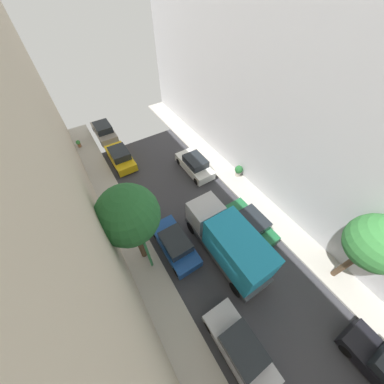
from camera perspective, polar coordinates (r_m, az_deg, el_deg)
name	(u,v)px	position (r m, az deg, el deg)	size (l,w,h in m)	color
ground	(232,262)	(15.21, 10.65, -18.16)	(32.00, 32.00, 0.00)	#38383D
sidewalk_left	(166,306)	(14.22, -7.13, -28.29)	(2.00, 44.00, 0.15)	#B7B2A8
sidewalk_right	(283,227)	(17.50, 23.48, -8.69)	(2.00, 44.00, 0.15)	#B7B2A8
parked_car_left_2	(240,347)	(13.45, 12.89, -35.73)	(1.78, 4.20, 1.57)	silver
parked_car_left_3	(175,244)	(14.75, -4.56, -13.87)	(1.78, 4.20, 1.57)	#194799
parked_car_left_4	(120,157)	(21.46, -18.81, 8.96)	(1.78, 4.20, 1.57)	gold
parked_car_left_5	(104,131)	(25.59, -22.68, 14.96)	(1.78, 4.20, 1.57)	gray
parked_car_right_1	(250,224)	(16.05, 15.43, -8.23)	(1.78, 4.20, 1.57)	#1E6638
parked_car_right_2	(195,165)	(19.52, 0.75, 7.37)	(1.78, 4.20, 1.57)	white
delivery_truck	(229,242)	(13.77, 9.90, -13.22)	(2.26, 6.60, 3.38)	#4C4C51
street_tree_1	(377,244)	(13.96, 41.39, -10.42)	(2.96, 2.96, 5.77)	brown
street_tree_2	(128,215)	(11.30, -16.83, -6.09)	(3.31, 3.31, 6.46)	brown
potted_plant_1	(79,143)	(25.14, -28.33, 11.50)	(0.42, 0.42, 0.74)	brown
potted_plant_3	(239,170)	(19.39, 12.50, 5.75)	(0.71, 0.71, 1.07)	#B2A899
lamp_post	(143,239)	(11.81, -13.20, -12.36)	(0.44, 0.44, 5.37)	#26723F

